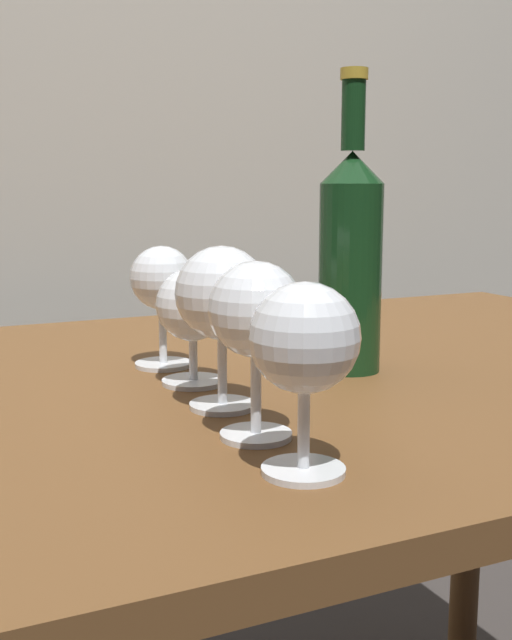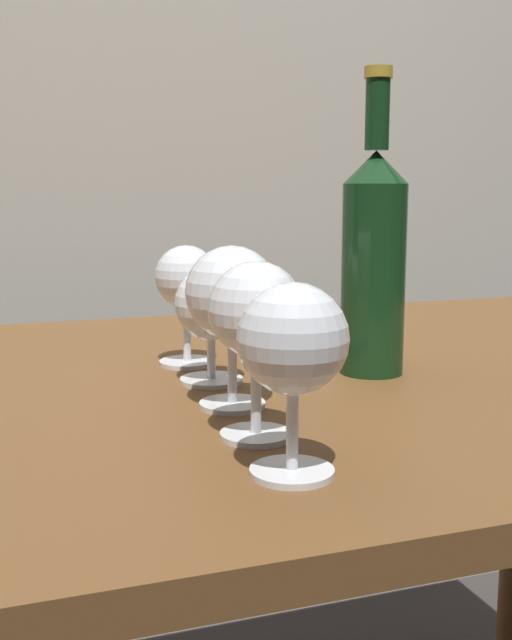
% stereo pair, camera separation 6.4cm
% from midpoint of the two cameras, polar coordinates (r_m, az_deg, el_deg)
% --- Properties ---
extents(back_wall, '(5.00, 0.08, 2.60)m').
position_cam_midpoint_polar(back_wall, '(1.65, -8.63, 21.04)').
color(back_wall, beige).
rests_on(back_wall, ground_plane).
extents(dining_table, '(1.42, 0.84, 0.77)m').
position_cam_midpoint_polar(dining_table, '(0.90, 2.06, -9.73)').
color(dining_table, brown).
rests_on(dining_table, ground_plane).
extents(wine_glass_pinot, '(0.08, 0.08, 0.14)m').
position_cam_midpoint_polar(wine_glass_pinot, '(0.55, 5.98, -1.66)').
color(wine_glass_pinot, white).
rests_on(wine_glass_pinot, dining_table).
extents(wine_glass_merlot, '(0.08, 0.08, 0.15)m').
position_cam_midpoint_polar(wine_glass_merlot, '(0.63, 2.87, 0.34)').
color(wine_glass_merlot, white).
rests_on(wine_glass_merlot, dining_table).
extents(wine_glass_white, '(0.09, 0.09, 0.15)m').
position_cam_midpoint_polar(wine_glass_white, '(0.72, 0.74, 1.81)').
color(wine_glass_white, white).
rests_on(wine_glass_white, dining_table).
extents(wine_glass_empty, '(0.08, 0.08, 0.12)m').
position_cam_midpoint_polar(wine_glass_empty, '(0.82, -1.09, 0.87)').
color(wine_glass_empty, white).
rests_on(wine_glass_empty, dining_table).
extents(wine_glass_chardonnay, '(0.07, 0.07, 0.14)m').
position_cam_midpoint_polar(wine_glass_chardonnay, '(0.90, -3.08, 2.89)').
color(wine_glass_chardonnay, white).
rests_on(wine_glass_chardonnay, dining_table).
extents(wine_bottle, '(0.07, 0.07, 0.33)m').
position_cam_midpoint_polar(wine_bottle, '(0.87, 10.61, 4.51)').
color(wine_bottle, '#143819').
rests_on(wine_bottle, dining_table).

